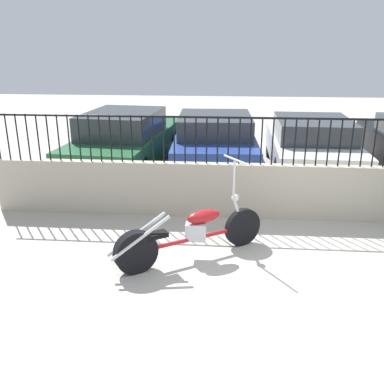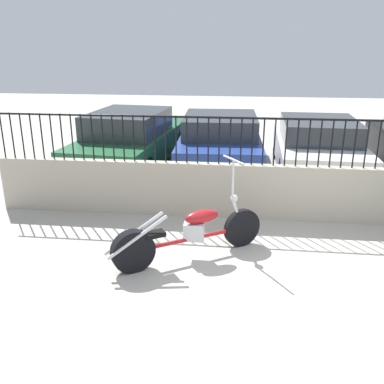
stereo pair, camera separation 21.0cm
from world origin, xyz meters
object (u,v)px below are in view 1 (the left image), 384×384
motorcycle_red (185,235)px  car_green (126,140)px  car_white (310,144)px  car_blue (215,142)px

motorcycle_red → car_green: size_ratio=0.44×
car_white → motorcycle_red: bearing=152.6°
car_blue → car_white: car_blue is taller
car_green → car_blue: (2.09, -0.01, -0.01)m
motorcycle_red → car_green: bearing=79.3°
motorcycle_red → car_white: size_ratio=0.48×
motorcycle_red → car_blue: bearing=53.6°
motorcycle_red → car_white: bearing=28.3°
car_green → car_blue: bearing=-84.6°
car_green → car_blue: 2.09m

